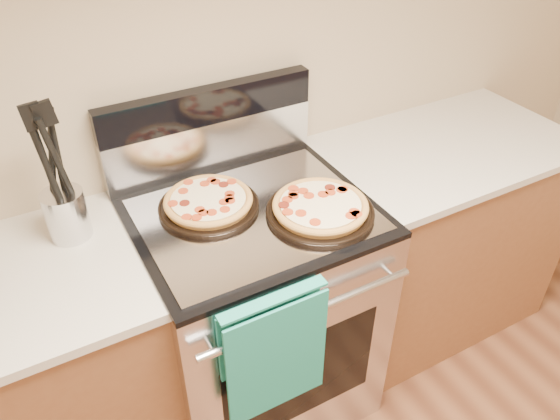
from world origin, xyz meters
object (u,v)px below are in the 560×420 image
pepperoni_pizza_back (209,203)px  range_body (255,312)px  pepperoni_pizza_front (320,208)px  utensil_crock (67,215)px

pepperoni_pizza_back → range_body: bearing=-31.2°
range_body → pepperoni_pizza_front: size_ratio=2.66×
range_body → pepperoni_pizza_front: pepperoni_pizza_front is taller
pepperoni_pizza_back → utensil_crock: (-0.41, 0.09, 0.04)m
range_body → utensil_crock: size_ratio=5.82×
pepperoni_pizza_front → utensil_crock: size_ratio=2.19×
range_body → utensil_crock: (-0.53, 0.16, 0.54)m
range_body → pepperoni_pizza_back: 0.52m
pepperoni_pizza_back → pepperoni_pizza_front: pepperoni_pizza_front is taller
range_body → pepperoni_pizza_back: size_ratio=2.83×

